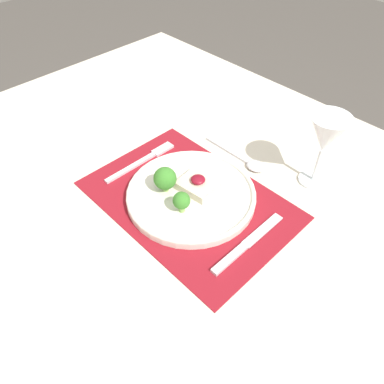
% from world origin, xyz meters
% --- Properties ---
extents(ground_plane, '(8.00, 8.00, 0.00)m').
position_xyz_m(ground_plane, '(0.00, 0.00, 0.00)').
color(ground_plane, '#4C4742').
extents(dining_table, '(1.52, 1.15, 0.76)m').
position_xyz_m(dining_table, '(0.00, 0.00, 0.69)').
color(dining_table, beige).
rests_on(dining_table, ground_plane).
extents(placemat, '(0.46, 0.32, 0.00)m').
position_xyz_m(placemat, '(0.00, 0.00, 0.77)').
color(placemat, maroon).
rests_on(placemat, dining_table).
extents(dinner_plate, '(0.29, 0.29, 0.08)m').
position_xyz_m(dinner_plate, '(0.00, 0.01, 0.78)').
color(dinner_plate, silver).
rests_on(dinner_plate, placemat).
extents(fork, '(0.02, 0.21, 0.01)m').
position_xyz_m(fork, '(-0.18, 0.02, 0.77)').
color(fork, silver).
rests_on(fork, placemat).
extents(knife, '(0.02, 0.21, 0.01)m').
position_xyz_m(knife, '(0.18, -0.01, 0.77)').
color(knife, silver).
rests_on(knife, placemat).
extents(spoon, '(0.19, 0.04, 0.01)m').
position_xyz_m(spoon, '(0.01, 0.20, 0.77)').
color(spoon, silver).
rests_on(spoon, dining_table).
extents(wine_glass_near, '(0.09, 0.09, 0.18)m').
position_xyz_m(wine_glass_near, '(0.16, 0.26, 0.90)').
color(wine_glass_near, white).
rests_on(wine_glass_near, dining_table).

